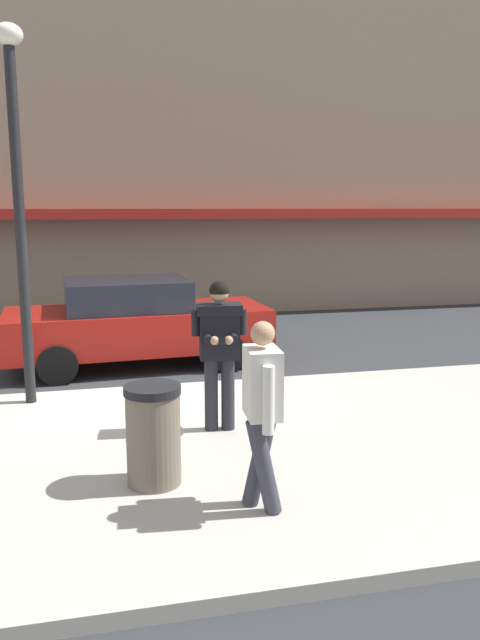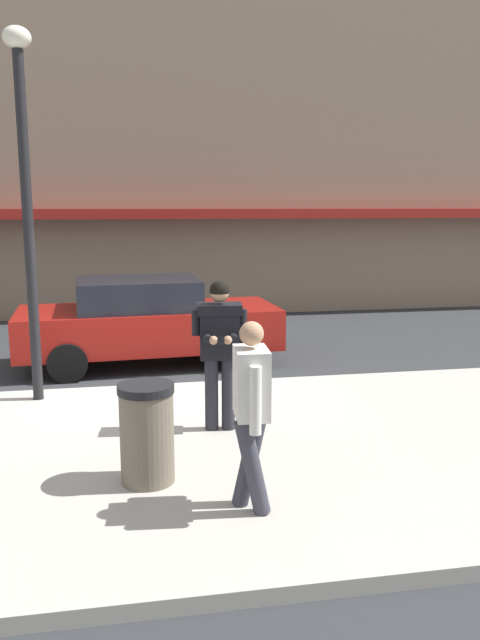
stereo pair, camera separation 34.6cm
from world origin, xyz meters
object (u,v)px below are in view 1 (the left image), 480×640
(man_texting_on_phone, at_px, (219,339))
(trash_bin, at_px, (153,435))
(street_lamp_post, at_px, (17,178))
(parked_sedan_mid, at_px, (136,322))
(pedestrian_in_light_coat, at_px, (262,404))

(man_texting_on_phone, distance_m, trash_bin, 1.70)
(man_texting_on_phone, height_order, street_lamp_post, street_lamp_post)
(parked_sedan_mid, xyz_separation_m, street_lamp_post, (-1.58, -2.24, 2.35))
(pedestrian_in_light_coat, height_order, trash_bin, pedestrian_in_light_coat)
(man_texting_on_phone, relative_size, pedestrian_in_light_coat, 1.06)
(parked_sedan_mid, distance_m, street_lamp_post, 3.61)
(parked_sedan_mid, height_order, pedestrian_in_light_coat, pedestrian_in_light_coat)
(street_lamp_post, bearing_deg, parked_sedan_mid, 54.69)
(man_texting_on_phone, bearing_deg, pedestrian_in_light_coat, -90.66)
(man_texting_on_phone, distance_m, street_lamp_post, 3.41)
(street_lamp_post, distance_m, trash_bin, 4.11)
(pedestrian_in_light_coat, bearing_deg, street_lamp_post, 122.06)
(trash_bin, bearing_deg, pedestrian_in_light_coat, -39.70)
(parked_sedan_mid, xyz_separation_m, trash_bin, (-0.17, -5.17, -0.16))
(parked_sedan_mid, relative_size, trash_bin, 4.70)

